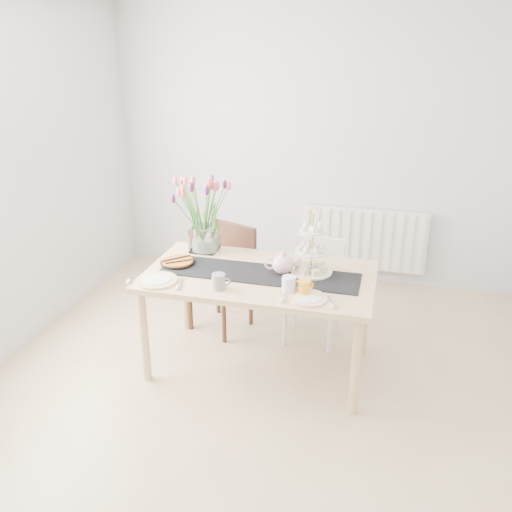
% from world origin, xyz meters
% --- Properties ---
extents(room_shell, '(4.50, 4.50, 4.50)m').
position_xyz_m(room_shell, '(0.00, 0.00, 1.30)').
color(room_shell, tan).
rests_on(room_shell, ground).
extents(radiator, '(1.20, 0.08, 0.60)m').
position_xyz_m(radiator, '(0.50, 2.19, 0.45)').
color(radiator, white).
rests_on(radiator, room_shell).
extents(dining_table, '(1.60, 0.90, 0.75)m').
position_xyz_m(dining_table, '(-0.11, 0.48, 0.67)').
color(dining_table, tan).
rests_on(dining_table, ground).
extents(chair_brown, '(0.56, 0.56, 0.87)m').
position_xyz_m(chair_brown, '(-0.54, 1.04, 0.50)').
color(chair_brown, '#331C12').
rests_on(chair_brown, ground).
extents(chair_white, '(0.42, 0.42, 0.81)m').
position_xyz_m(chair_white, '(0.20, 1.05, 0.47)').
color(chair_white, silver).
rests_on(chair_white, ground).
extents(table_runner, '(1.40, 0.35, 0.01)m').
position_xyz_m(table_runner, '(-0.11, 0.48, 0.75)').
color(table_runner, black).
rests_on(table_runner, dining_table).
extents(tulip_vase, '(0.71, 0.71, 0.61)m').
position_xyz_m(tulip_vase, '(-0.63, 0.81, 1.14)').
color(tulip_vase, silver).
rests_on(tulip_vase, dining_table).
extents(cake_stand, '(0.30, 0.30, 0.43)m').
position_xyz_m(cake_stand, '(0.24, 0.59, 0.87)').
color(cake_stand, gold).
rests_on(cake_stand, dining_table).
extents(teapot, '(0.28, 0.24, 0.16)m').
position_xyz_m(teapot, '(0.05, 0.52, 0.83)').
color(teapot, white).
rests_on(teapot, dining_table).
extents(cream_jug, '(0.10, 0.10, 0.08)m').
position_xyz_m(cream_jug, '(0.19, 0.57, 0.79)').
color(cream_jug, white).
rests_on(cream_jug, dining_table).
extents(tart_tin, '(0.25, 0.25, 0.03)m').
position_xyz_m(tart_tin, '(-0.73, 0.50, 0.76)').
color(tart_tin, black).
rests_on(tart_tin, dining_table).
extents(mug_grey, '(0.10, 0.10, 0.11)m').
position_xyz_m(mug_grey, '(-0.31, 0.19, 0.80)').
color(mug_grey, gray).
rests_on(mug_grey, dining_table).
extents(mug_white, '(0.11, 0.11, 0.11)m').
position_xyz_m(mug_white, '(0.14, 0.25, 0.81)').
color(mug_white, silver).
rests_on(mug_white, dining_table).
extents(mug_orange, '(0.12, 0.12, 0.10)m').
position_xyz_m(mug_orange, '(0.25, 0.25, 0.80)').
color(mug_orange, '#FAA31B').
rests_on(mug_orange, dining_table).
extents(plate_left, '(0.35, 0.35, 0.01)m').
position_xyz_m(plate_left, '(-0.76, 0.19, 0.76)').
color(plate_left, white).
rests_on(plate_left, dining_table).
extents(plate_right, '(0.33, 0.33, 0.01)m').
position_xyz_m(plate_right, '(0.28, 0.19, 0.76)').
color(plate_right, white).
rests_on(plate_right, dining_table).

